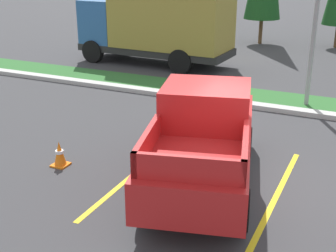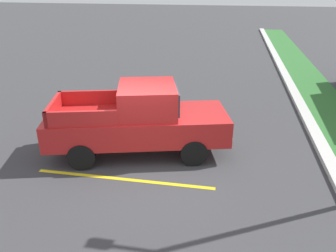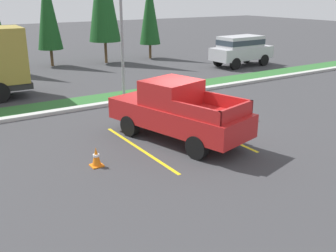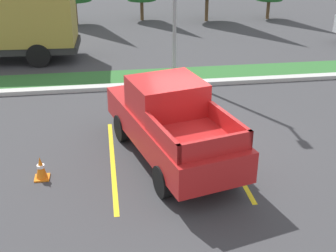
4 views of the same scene
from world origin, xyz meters
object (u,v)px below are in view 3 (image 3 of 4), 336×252
at_px(pickup_truck_main, 177,111).
at_px(cypress_tree_rightmost, 150,10).
at_px(street_light, 123,16).
at_px(cypress_tree_center, 47,9).
at_px(suv_distant, 241,48).
at_px(traffic_cone, 96,157).

height_order(pickup_truck_main, cypress_tree_rightmost, cypress_tree_rightmost).
xyz_separation_m(street_light, cypress_tree_center, (-0.24, 11.00, -0.01)).
height_order(suv_distant, cypress_tree_center, cypress_tree_center).
distance_m(pickup_truck_main, street_light, 6.94).
relative_size(cypress_tree_center, traffic_cone, 11.04).
bearing_deg(suv_distant, cypress_tree_rightmost, 119.01).
bearing_deg(cypress_tree_rightmost, street_light, -125.85).
bearing_deg(suv_distant, traffic_cone, -145.67).
bearing_deg(street_light, pickup_truck_main, -100.30).
relative_size(cypress_tree_rightmost, traffic_cone, 10.45).
distance_m(suv_distant, traffic_cone, 18.76).
distance_m(suv_distant, cypress_tree_center, 13.68).
height_order(street_light, cypress_tree_center, street_light).
bearing_deg(traffic_cone, cypress_tree_center, 76.79).
relative_size(pickup_truck_main, street_light, 0.82).
distance_m(street_light, traffic_cone, 8.89).
xyz_separation_m(pickup_truck_main, suv_distant, (12.18, 9.96, 0.20)).
xyz_separation_m(cypress_tree_center, cypress_tree_rightmost, (7.67, -0.71, -0.21)).
relative_size(suv_distant, street_light, 0.69).
height_order(suv_distant, traffic_cone, suv_distant).
bearing_deg(cypress_tree_center, traffic_cone, -103.21).
relative_size(pickup_truck_main, suv_distant, 1.18).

